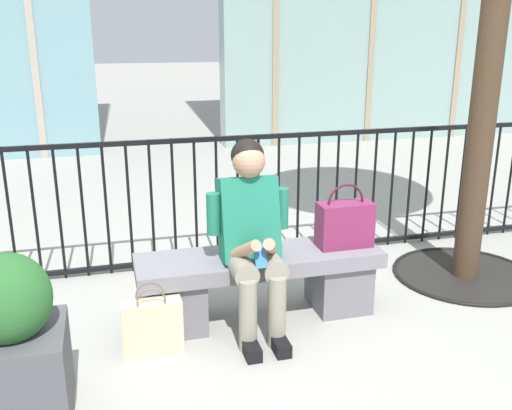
# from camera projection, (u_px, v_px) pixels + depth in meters

# --- Properties ---
(ground_plane) EXTENTS (60.00, 60.00, 0.00)m
(ground_plane) POSITION_uv_depth(u_px,v_px,m) (260.00, 316.00, 3.83)
(ground_plane) COLOR #9E9B93
(stone_bench) EXTENTS (1.60, 0.44, 0.45)m
(stone_bench) POSITION_uv_depth(u_px,v_px,m) (260.00, 279.00, 3.75)
(stone_bench) COLOR slate
(stone_bench) RESTS_ON ground
(seated_person_with_phone) EXTENTS (0.52, 0.66, 1.21)m
(seated_person_with_phone) POSITION_uv_depth(u_px,v_px,m) (252.00, 232.00, 3.50)
(seated_person_with_phone) COLOR gray
(seated_person_with_phone) RESTS_ON ground
(handbag_on_bench) EXTENTS (0.36, 0.17, 0.43)m
(handbag_on_bench) POSITION_uv_depth(u_px,v_px,m) (345.00, 223.00, 3.79)
(handbag_on_bench) COLOR #7A234C
(handbag_on_bench) RESTS_ON stone_bench
(shopping_bag) EXTENTS (0.35, 0.13, 0.44)m
(shopping_bag) POSITION_uv_depth(u_px,v_px,m) (152.00, 326.00, 3.36)
(shopping_bag) COLOR beige
(shopping_bag) RESTS_ON ground
(plaza_railing) EXTENTS (9.45, 0.04, 1.05)m
(plaza_railing) POSITION_uv_depth(u_px,v_px,m) (227.00, 200.00, 4.58)
(plaza_railing) COLOR black
(plaza_railing) RESTS_ON ground
(planter) EXTENTS (0.49, 0.49, 0.85)m
(planter) POSITION_uv_depth(u_px,v_px,m) (13.00, 343.00, 2.76)
(planter) COLOR #4C4C51
(planter) RESTS_ON ground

